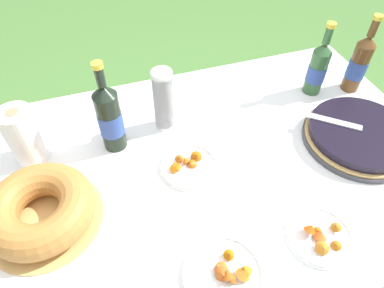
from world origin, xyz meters
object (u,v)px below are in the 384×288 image
(cup_stack, at_px, (164,100))
(paper_towel_roll, at_px, (24,136))
(juice_bottle_red, at_px, (110,118))
(snack_plate_left, at_px, (189,166))
(serving_knife, at_px, (372,131))
(cider_bottle_amber, at_px, (359,63))
(snack_plate_near, at_px, (224,273))
(bundt_cake, at_px, (40,210))
(snack_plate_far, at_px, (320,236))
(berry_tart, at_px, (359,136))
(cider_bottle_green, at_px, (318,68))

(cup_stack, bearing_deg, paper_towel_roll, -178.65)
(juice_bottle_red, height_order, snack_plate_left, juice_bottle_red)
(snack_plate_left, xyz_separation_m, paper_towel_roll, (-0.49, 0.21, 0.09))
(serving_knife, bearing_deg, snack_plate_left, 32.23)
(serving_knife, distance_m, paper_towel_roll, 1.16)
(serving_knife, height_order, cider_bottle_amber, cider_bottle_amber)
(serving_knife, height_order, snack_plate_near, serving_knife)
(cup_stack, xyz_separation_m, paper_towel_roll, (-0.47, -0.01, -0.02))
(serving_knife, distance_m, bundt_cake, 1.09)
(cider_bottle_amber, height_order, snack_plate_left, cider_bottle_amber)
(cider_bottle_amber, bearing_deg, bundt_cake, -168.34)
(snack_plate_near, height_order, snack_plate_far, same)
(snack_plate_near, bearing_deg, cup_stack, 89.74)
(berry_tart, height_order, bundt_cake, bundt_cake)
(bundt_cake, distance_m, juice_bottle_red, 0.35)
(snack_plate_left, height_order, snack_plate_far, snack_plate_far)
(berry_tart, distance_m, cider_bottle_amber, 0.33)
(cider_bottle_green, distance_m, snack_plate_far, 0.69)
(cider_bottle_amber, relative_size, snack_plate_far, 1.67)
(berry_tart, distance_m, cup_stack, 0.70)
(berry_tart, bearing_deg, serving_knife, -40.23)
(cider_bottle_green, xyz_separation_m, snack_plate_left, (-0.61, -0.23, -0.10))
(bundt_cake, bearing_deg, snack_plate_left, 6.70)
(serving_knife, height_order, snack_plate_left, serving_knife)
(snack_plate_far, bearing_deg, snack_plate_left, 127.32)
(berry_tart, relative_size, serving_knife, 1.28)
(snack_plate_near, bearing_deg, cider_bottle_green, 43.89)
(berry_tart, xyz_separation_m, cider_bottle_amber, (0.16, 0.27, 0.09))
(serving_knife, height_order, paper_towel_roll, paper_towel_roll)
(serving_knife, relative_size, cider_bottle_green, 1.01)
(cup_stack, distance_m, snack_plate_near, 0.60)
(bundt_cake, distance_m, snack_plate_left, 0.47)
(cider_bottle_green, bearing_deg, cup_stack, -179.00)
(serving_knife, bearing_deg, bundt_cake, 38.41)
(snack_plate_far, bearing_deg, berry_tart, 40.58)
(cider_bottle_green, height_order, snack_plate_near, cider_bottle_green)
(serving_knife, xyz_separation_m, snack_plate_left, (-0.63, 0.09, -0.05))
(cider_bottle_amber, distance_m, snack_plate_far, 0.75)
(juice_bottle_red, distance_m, paper_towel_roll, 0.28)
(snack_plate_far, bearing_deg, cup_stack, 116.78)
(serving_knife, bearing_deg, snack_plate_near, 63.66)
(cider_bottle_amber, bearing_deg, snack_plate_far, -131.65)
(cup_stack, height_order, juice_bottle_red, juice_bottle_red)
(berry_tart, xyz_separation_m, snack_plate_far, (-0.34, -0.29, -0.02))
(cup_stack, relative_size, snack_plate_left, 1.24)
(paper_towel_roll, bearing_deg, berry_tart, -14.36)
(cup_stack, bearing_deg, berry_tart, -24.90)
(serving_knife, relative_size, cider_bottle_amber, 0.94)
(bundt_cake, height_order, snack_plate_near, bundt_cake)
(snack_plate_left, bearing_deg, serving_knife, -8.00)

